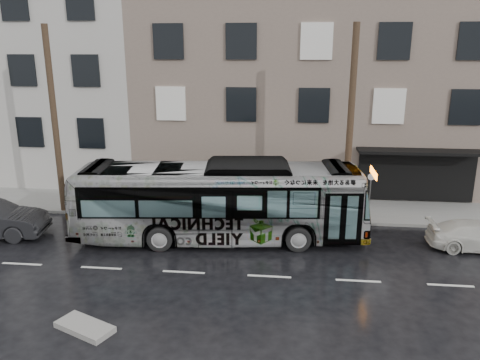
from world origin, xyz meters
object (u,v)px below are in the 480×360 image
object	(u,v)px
utility_pole_rear	(55,122)
bus	(219,201)
white_sedan	(478,236)
utility_pole_front	(350,127)
sign_post	(370,197)

from	to	relation	value
utility_pole_rear	bus	size ratio (longest dim) A/B	0.72
bus	white_sedan	xyz separation A→B (m)	(10.79, 0.08, -1.15)
white_sedan	bus	bearing A→B (deg)	91.51
white_sedan	utility_pole_front	bearing A→B (deg)	65.76
utility_pole_front	white_sedan	bearing A→B (deg)	-25.33
utility_pole_front	sign_post	xyz separation A→B (m)	(1.10, 0.00, -3.30)
utility_pole_rear	bus	world-z (taller)	utility_pole_rear
utility_pole_front	utility_pole_rear	distance (m)	14.00
white_sedan	sign_post	bearing A→B (deg)	60.06
utility_pole_rear	sign_post	distance (m)	15.46
utility_pole_front	utility_pole_rear	size ratio (longest dim) A/B	1.00
utility_pole_front	bus	world-z (taller)	utility_pole_front
utility_pole_front	utility_pole_rear	world-z (taller)	same
utility_pole_rear	bus	distance (m)	9.22
utility_pole_front	white_sedan	distance (m)	7.01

